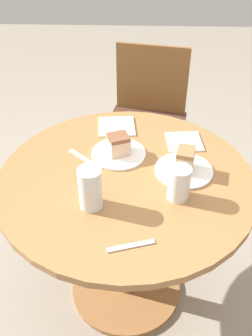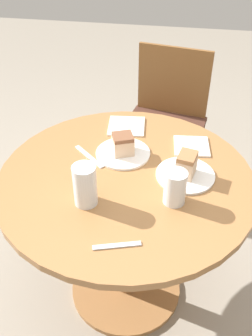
# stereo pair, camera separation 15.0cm
# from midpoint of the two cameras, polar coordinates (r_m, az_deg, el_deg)

# --- Properties ---
(ground_plane) EXTENTS (8.00, 8.00, 0.00)m
(ground_plane) POSITION_cam_midpoint_polar(r_m,az_deg,el_deg) (2.06, -2.17, -17.10)
(ground_plane) COLOR gray
(table) EXTENTS (1.00, 1.00, 0.73)m
(table) POSITION_cam_midpoint_polar(r_m,az_deg,el_deg) (1.65, -2.62, -6.12)
(table) COLOR #9E6B3D
(table) RESTS_ON ground_plane
(chair) EXTENTS (0.53, 0.52, 0.86)m
(chair) POSITION_cam_midpoint_polar(r_m,az_deg,el_deg) (2.40, 1.25, 7.21)
(chair) COLOR brown
(chair) RESTS_ON ground_plane
(plate_near) EXTENTS (0.23, 0.23, 0.01)m
(plate_near) POSITION_cam_midpoint_polar(r_m,az_deg,el_deg) (1.64, -3.71, 1.99)
(plate_near) COLOR white
(plate_near) RESTS_ON table
(plate_far) EXTENTS (0.23, 0.23, 0.01)m
(plate_far) POSITION_cam_midpoint_polar(r_m,az_deg,el_deg) (1.55, 5.68, -0.44)
(plate_far) COLOR white
(plate_far) RESTS_ON table
(cake_slice_near) EXTENTS (0.10, 0.10, 0.08)m
(cake_slice_near) POSITION_cam_midpoint_polar(r_m,az_deg,el_deg) (1.61, -3.77, 3.35)
(cake_slice_near) COLOR beige
(cake_slice_near) RESTS_ON plate_near
(cake_slice_far) EXTENTS (0.08, 0.10, 0.09)m
(cake_slice_far) POSITION_cam_midpoint_polar(r_m,az_deg,el_deg) (1.52, 5.80, 1.07)
(cake_slice_far) COLOR beige
(cake_slice_far) RESTS_ON plate_far
(glass_lemonade) EXTENTS (0.08, 0.08, 0.13)m
(glass_lemonade) POSITION_cam_midpoint_polar(r_m,az_deg,el_deg) (1.40, 4.67, -2.53)
(glass_lemonade) COLOR beige
(glass_lemonade) RESTS_ON table
(glass_water) EXTENTS (0.08, 0.08, 0.16)m
(glass_water) POSITION_cam_midpoint_polar(r_m,az_deg,el_deg) (1.37, -8.32, -3.35)
(glass_water) COLOR silver
(glass_water) RESTS_ON table
(napkin_stack) EXTENTS (0.18, 0.18, 0.01)m
(napkin_stack) POSITION_cam_midpoint_polar(r_m,az_deg,el_deg) (1.82, -3.76, 5.96)
(napkin_stack) COLOR silver
(napkin_stack) RESTS_ON table
(fork) EXTENTS (0.15, 0.14, 0.00)m
(fork) POSITION_cam_midpoint_polar(r_m,az_deg,el_deg) (1.62, -8.60, 1.13)
(fork) COLOR silver
(fork) RESTS_ON table
(spoon) EXTENTS (0.15, 0.06, 0.00)m
(spoon) POSITION_cam_midpoint_polar(r_m,az_deg,el_deg) (1.27, -2.72, -11.37)
(spoon) COLOR silver
(spoon) RESTS_ON table
(napkin_side) EXTENTS (0.16, 0.16, 0.01)m
(napkin_side) POSITION_cam_midpoint_polar(r_m,az_deg,el_deg) (1.72, 5.99, 3.73)
(napkin_side) COLOR silver
(napkin_side) RESTS_ON table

